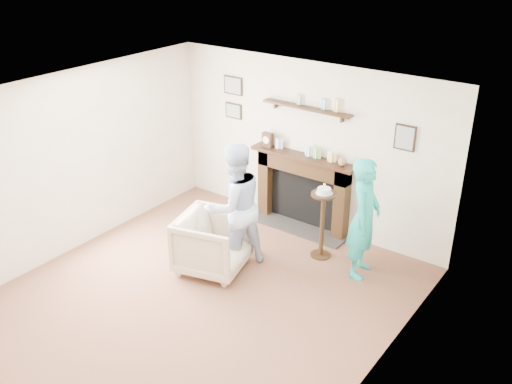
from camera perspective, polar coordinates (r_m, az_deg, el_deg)
ground at (r=7.16m, az=-5.87°, el=-10.73°), size 5.00×5.00×0.00m
room_shell at (r=6.82m, az=-2.64°, el=3.14°), size 4.54×5.02×2.52m
armchair at (r=7.73m, az=-4.24°, el=-7.61°), size 1.05×1.03×0.79m
man at (r=7.84m, az=-2.07°, el=-7.03°), size 0.92×1.02×1.72m
woman at (r=7.75m, az=10.27°, el=-7.90°), size 0.50×0.66×1.62m
pedestal_table at (r=7.71m, az=6.70°, el=-2.03°), size 0.34×0.34×1.10m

